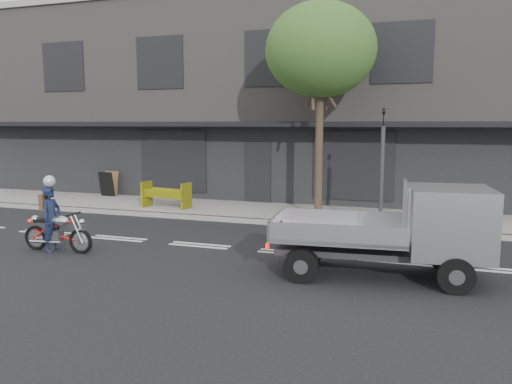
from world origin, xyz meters
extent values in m
plane|color=black|center=(0.00, 0.00, 0.00)|extent=(80.00, 80.00, 0.00)
cube|color=gray|center=(0.00, 4.70, 0.07)|extent=(32.00, 3.20, 0.15)
cube|color=gray|center=(0.00, 3.10, 0.07)|extent=(32.00, 0.20, 0.15)
cube|color=slate|center=(0.00, 11.30, 4.00)|extent=(26.00, 10.00, 8.00)
cylinder|color=#382B21|center=(2.20, 4.20, 2.00)|extent=(0.24, 0.24, 4.00)
ellipsoid|color=#405C22|center=(2.20, 4.20, 5.30)|extent=(3.40, 3.40, 2.89)
cylinder|color=#2D2D30|center=(4.20, 3.35, 1.50)|extent=(0.12, 0.12, 3.00)
imported|color=black|center=(4.20, 3.35, 3.25)|extent=(0.08, 0.10, 0.50)
torus|color=black|center=(-3.64, -1.65, 0.29)|extent=(0.62, 0.11, 0.62)
torus|color=black|center=(-2.36, -1.60, 0.29)|extent=(0.62, 0.11, 0.62)
cube|color=#2D2D30|center=(-3.05, -1.63, 0.39)|extent=(0.32, 0.23, 0.25)
ellipsoid|color=silver|center=(-2.90, -1.62, 0.76)|extent=(0.51, 0.30, 0.25)
cube|color=black|center=(-3.34, -1.64, 0.74)|extent=(0.50, 0.24, 0.08)
cylinder|color=black|center=(-2.53, -1.61, 0.94)|extent=(0.06, 0.55, 0.04)
imported|color=#141B37|center=(-3.15, -1.63, 0.79)|extent=(0.40, 0.59, 1.58)
cylinder|color=black|center=(3.14, -2.08, 0.34)|extent=(0.69, 0.31, 0.67)
cylinder|color=black|center=(3.00, -0.58, 0.34)|extent=(0.69, 0.31, 0.67)
cylinder|color=black|center=(5.95, -1.83, 0.34)|extent=(0.69, 0.31, 0.67)
cylinder|color=black|center=(5.82, -0.33, 0.34)|extent=(0.69, 0.31, 0.67)
cube|color=#2D2D30|center=(4.48, -1.20, 0.49)|extent=(4.12, 1.24, 0.12)
cube|color=#9B9B9F|center=(5.84, -1.08, 1.19)|extent=(1.63, 1.71, 1.32)
cube|color=black|center=(5.84, -1.08, 1.57)|extent=(1.45, 1.61, 0.49)
cube|color=#AFAFB4|center=(3.73, -1.27, 0.81)|extent=(2.79, 1.95, 0.09)
camera|label=1|loc=(5.26, -11.29, 3.08)|focal=35.00mm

